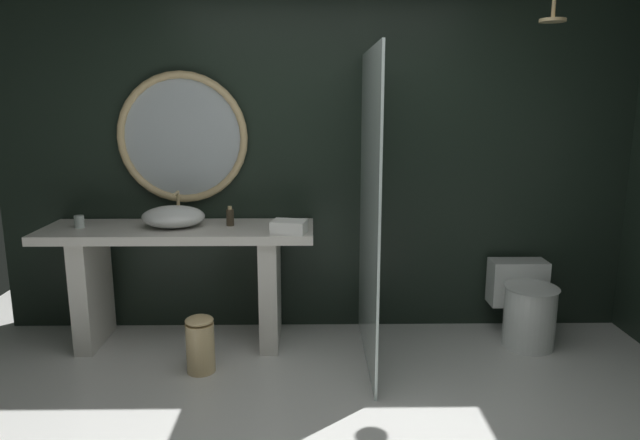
% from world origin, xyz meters
% --- Properties ---
extents(back_wall_panel, '(4.80, 0.10, 2.60)m').
position_xyz_m(back_wall_panel, '(0.00, 1.90, 1.30)').
color(back_wall_panel, black).
rests_on(back_wall_panel, ground_plane).
extents(vanity_counter, '(1.89, 0.59, 0.86)m').
position_xyz_m(vanity_counter, '(-1.01, 1.54, 0.57)').
color(vanity_counter, silver).
rests_on(vanity_counter, ground_plane).
extents(vessel_sink, '(0.44, 0.36, 0.23)m').
position_xyz_m(vessel_sink, '(-1.04, 1.54, 0.93)').
color(vessel_sink, white).
rests_on(vessel_sink, vanity_counter).
extents(tumbler_cup, '(0.07, 0.07, 0.09)m').
position_xyz_m(tumbler_cup, '(-1.69, 1.53, 0.90)').
color(tumbler_cup, silver).
rests_on(tumbler_cup, vanity_counter).
extents(soap_dispenser, '(0.05, 0.05, 0.14)m').
position_xyz_m(soap_dispenser, '(-0.65, 1.58, 0.92)').
color(soap_dispenser, '#3D3323').
rests_on(soap_dispenser, vanity_counter).
extents(round_wall_mirror, '(0.95, 0.06, 0.95)m').
position_xyz_m(round_wall_mirror, '(-1.01, 1.81, 1.46)').
color(round_wall_mirror, '#D6B77F').
extents(shower_glass_panel, '(0.02, 1.17, 2.04)m').
position_xyz_m(shower_glass_panel, '(0.30, 1.26, 1.02)').
color(shower_glass_panel, silver).
rests_on(shower_glass_panel, ground_plane).
extents(rain_shower_head, '(0.17, 0.17, 0.29)m').
position_xyz_m(rain_shower_head, '(1.45, 1.39, 2.25)').
color(rain_shower_head, '#D6B77F').
extents(toilet, '(0.41, 0.58, 0.56)m').
position_xyz_m(toilet, '(1.47, 1.52, 0.28)').
color(toilet, white).
rests_on(toilet, ground_plane).
extents(waste_bin, '(0.18, 0.18, 0.38)m').
position_xyz_m(waste_bin, '(-0.79, 1.07, 0.19)').
color(waste_bin, '#D6B77F').
rests_on(waste_bin, ground_plane).
extents(folded_hand_towel, '(0.25, 0.21, 0.09)m').
position_xyz_m(folded_hand_towel, '(-0.23, 1.34, 0.90)').
color(folded_hand_towel, white).
rests_on(folded_hand_towel, vanity_counter).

